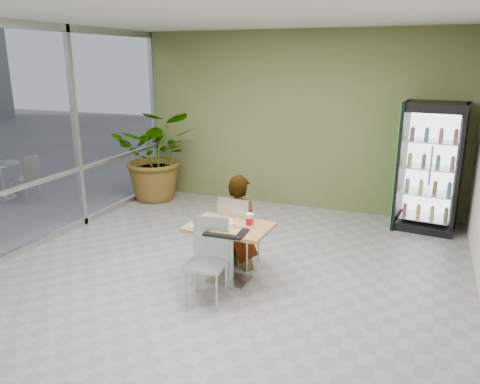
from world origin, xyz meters
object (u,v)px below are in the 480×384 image
at_px(chair_near, 208,253).
at_px(seated_woman, 239,232).
at_px(cafeteria_tray, 226,232).
at_px(potted_plant, 157,155).
at_px(soda_cup, 250,221).
at_px(chair_far, 237,226).
at_px(dining_table, 229,242).
at_px(beverage_fridge, 430,167).

height_order(chair_near, seated_woman, seated_woman).
xyz_separation_m(cafeteria_tray, potted_plant, (-2.80, 3.08, 0.12)).
height_order(chair_near, soda_cup, chair_near).
xyz_separation_m(seated_woman, soda_cup, (0.32, -0.45, 0.35)).
bearing_deg(seated_woman, cafeteria_tray, 104.91).
relative_size(chair_far, potted_plant, 0.56).
bearing_deg(soda_cup, cafeteria_tray, -120.96).
distance_m(cafeteria_tray, potted_plant, 4.16).
xyz_separation_m(soda_cup, cafeteria_tray, (-0.18, -0.30, -0.07)).
height_order(dining_table, potted_plant, potted_plant).
distance_m(beverage_fridge, potted_plant, 4.95).
height_order(cafeteria_tray, potted_plant, potted_plant).
height_order(dining_table, cafeteria_tray, cafeteria_tray).
relative_size(cafeteria_tray, beverage_fridge, 0.22).
bearing_deg(beverage_fridge, cafeteria_tray, -116.86).
height_order(cafeteria_tray, beverage_fridge, beverage_fridge).
distance_m(cafeteria_tray, beverage_fridge, 3.89).
bearing_deg(beverage_fridge, chair_near, -117.10).
bearing_deg(potted_plant, chair_far, -41.98).
xyz_separation_m(dining_table, soda_cup, (0.25, 0.03, 0.30)).
xyz_separation_m(dining_table, cafeteria_tray, (0.07, -0.27, 0.23)).
xyz_separation_m(seated_woman, beverage_fridge, (2.29, 2.49, 0.54)).
height_order(seated_woman, beverage_fridge, beverage_fridge).
height_order(chair_far, chair_near, chair_far).
bearing_deg(beverage_fridge, seated_woman, -125.91).
height_order(chair_near, cafeteria_tray, chair_near).
relative_size(chair_far, chair_near, 1.04).
height_order(seated_woman, potted_plant, potted_plant).
distance_m(chair_far, cafeteria_tray, 0.73).
xyz_separation_m(soda_cup, beverage_fridge, (1.97, 2.94, 0.19)).
xyz_separation_m(chair_far, soda_cup, (0.33, -0.40, 0.25)).
relative_size(soda_cup, potted_plant, 0.10).
xyz_separation_m(chair_near, beverage_fridge, (2.29, 3.42, 0.47)).
distance_m(chair_near, seated_woman, 0.93).
xyz_separation_m(chair_far, chair_near, (0.01, -0.88, -0.02)).
height_order(soda_cup, cafeteria_tray, soda_cup).
xyz_separation_m(seated_woman, potted_plant, (-2.66, 2.33, 0.40)).
bearing_deg(soda_cup, beverage_fridge, 56.22).
relative_size(chair_far, cafeteria_tray, 2.15).
bearing_deg(soda_cup, seated_woman, 125.53).
distance_m(soda_cup, cafeteria_tray, 0.35).
bearing_deg(dining_table, beverage_fridge, 53.26).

